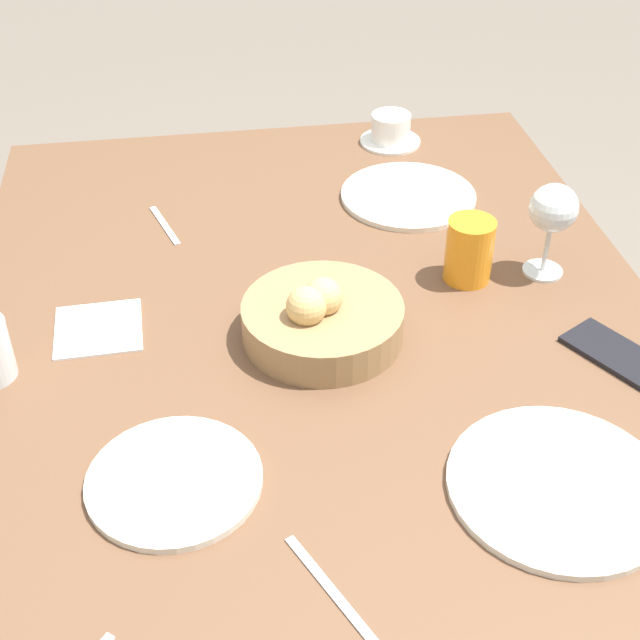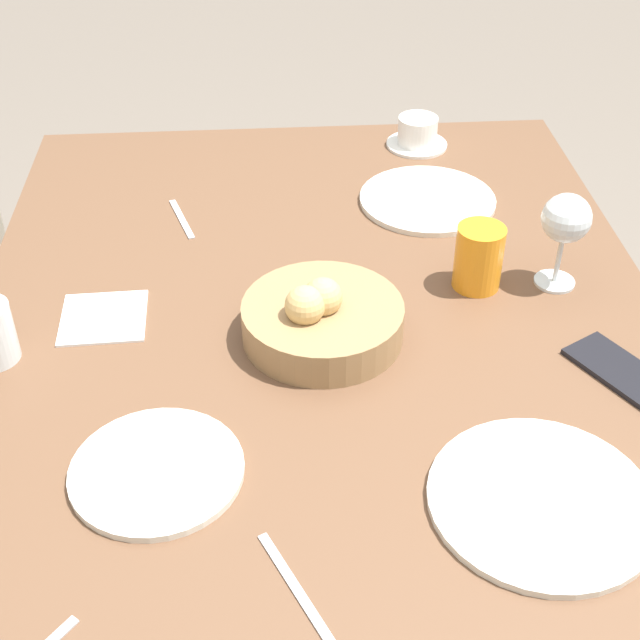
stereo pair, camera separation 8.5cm
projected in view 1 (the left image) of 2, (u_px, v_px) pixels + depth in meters
name	position (u px, v px, depth m)	size (l,w,h in m)	color
ground_plane	(321.00, 631.00, 1.77)	(10.00, 10.00, 0.00)	#6B6056
dining_table	(321.00, 376.00, 1.36)	(1.39, 1.04, 0.76)	brown
bread_basket	(319.00, 319.00, 1.28)	(0.23, 0.23, 0.10)	#99754C
plate_near_left	(559.00, 486.00, 1.06)	(0.27, 0.27, 0.01)	silver
plate_near_right	(408.00, 196.00, 1.62)	(0.24, 0.24, 0.01)	silver
plate_far_center	(174.00, 480.00, 1.07)	(0.21, 0.21, 0.01)	silver
juice_glass	(469.00, 250.00, 1.39)	(0.07, 0.07, 0.10)	orange
wine_glass	(553.00, 211.00, 1.36)	(0.08, 0.08, 0.16)	silver
coffee_cup	(391.00, 130.00, 1.78)	(0.12, 0.12, 0.06)	white
knife_silver	(336.00, 595.00, 0.94)	(0.17, 0.09, 0.00)	#B7B7BC
spoon_coffee	(165.00, 225.00, 1.54)	(0.13, 0.05, 0.00)	#B7B7BC
napkin	(98.00, 329.00, 1.31)	(0.13, 0.13, 0.00)	white
cell_phone	(617.00, 354.00, 1.26)	(0.17, 0.14, 0.01)	black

